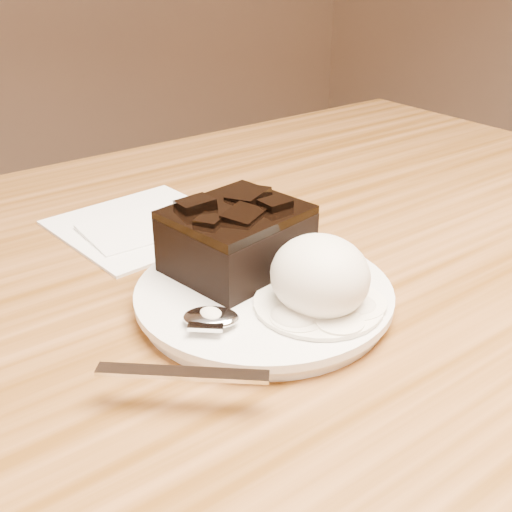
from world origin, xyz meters
TOP-DOWN VIEW (x-y plane):
  - plate at (0.01, -0.03)m, footprint 0.20×0.20m
  - brownie at (0.01, 0.01)m, footprint 0.11×0.10m
  - ice_cream_scoop at (0.02, -0.08)m, footprint 0.07×0.07m
  - melt_puddle at (0.02, -0.08)m, footprint 0.10×0.10m
  - spoon at (-0.05, -0.05)m, footprint 0.14×0.13m
  - napkin at (0.01, 0.16)m, footprint 0.17×0.17m
  - crumb_a at (0.06, -0.06)m, footprint 0.01×0.01m
  - crumb_b at (0.04, -0.08)m, footprint 0.01×0.01m
  - crumb_c at (0.01, -0.09)m, footprint 0.01×0.01m
  - crumb_d at (0.04, -0.07)m, footprint 0.01×0.01m

SIDE VIEW (x-z plane):
  - napkin at x=0.01m, z-range 0.75..0.76m
  - plate at x=0.01m, z-range 0.75..0.77m
  - melt_puddle at x=0.02m, z-range 0.77..0.77m
  - crumb_b at x=0.04m, z-range 0.77..0.77m
  - crumb_a at x=0.06m, z-range 0.77..0.77m
  - crumb_c at x=0.01m, z-range 0.77..0.77m
  - crumb_d at x=0.04m, z-range 0.77..0.77m
  - spoon at x=-0.05m, z-range 0.77..0.78m
  - brownie at x=0.01m, z-range 0.77..0.81m
  - ice_cream_scoop at x=0.02m, z-range 0.76..0.82m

